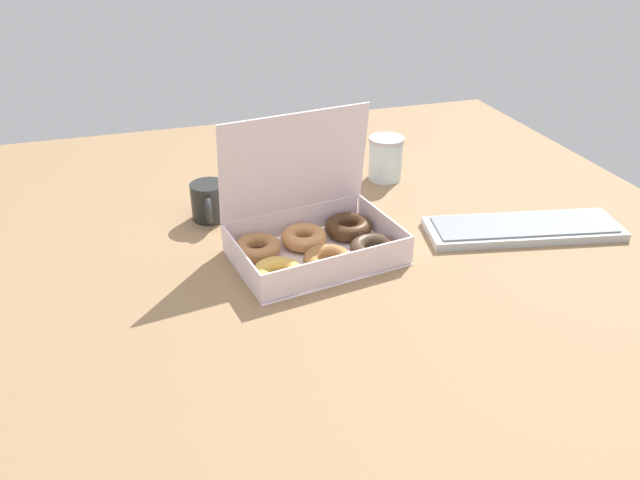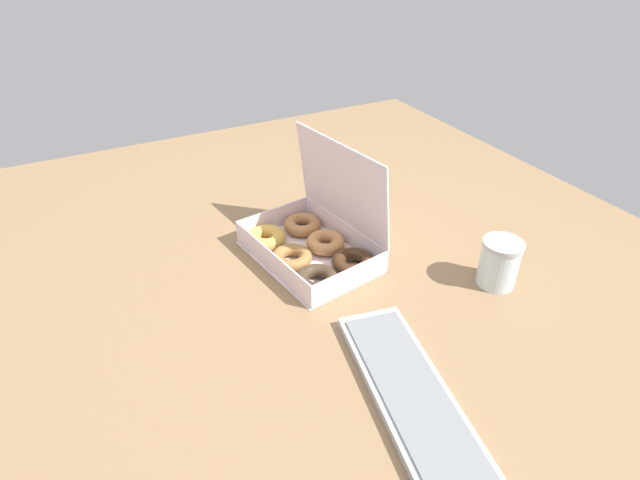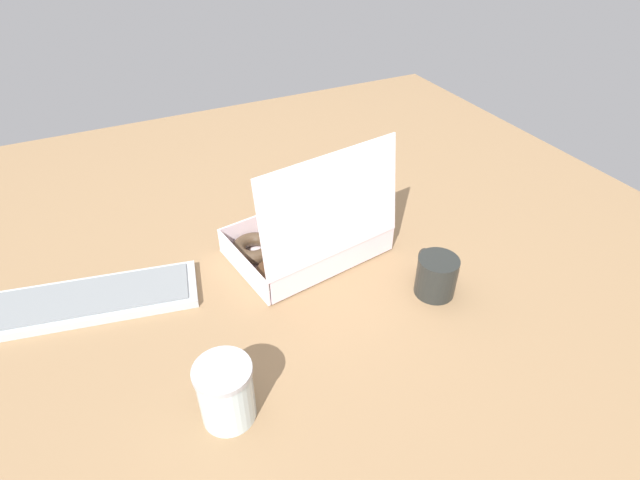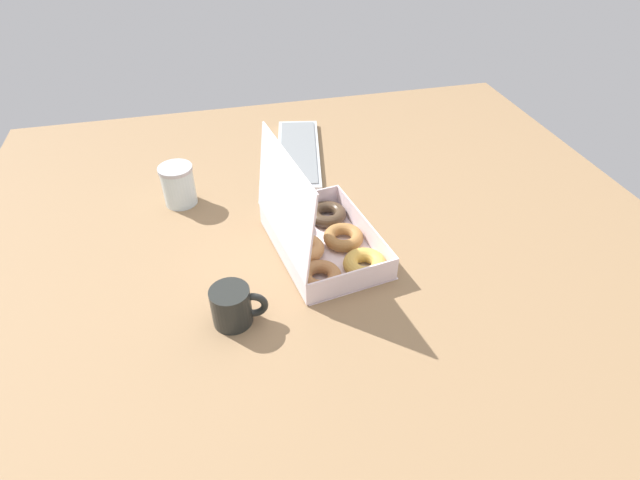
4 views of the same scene
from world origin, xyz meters
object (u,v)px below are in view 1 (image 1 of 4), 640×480
(donut_box, at_px, (314,240))
(keyboard, at_px, (523,228))
(glass_jar, at_px, (386,158))
(coffee_mug, at_px, (209,201))

(donut_box, distance_m, keyboard, 0.47)
(donut_box, xyz_separation_m, glass_jar, (0.29, 0.32, 0.02))
(keyboard, bearing_deg, coffee_mug, 157.43)
(coffee_mug, distance_m, glass_jar, 0.48)
(coffee_mug, bearing_deg, donut_box, -51.75)
(keyboard, relative_size, glass_jar, 3.94)
(keyboard, distance_m, glass_jar, 0.41)
(keyboard, height_order, glass_jar, glass_jar)
(donut_box, distance_m, coffee_mug, 0.29)
(keyboard, xyz_separation_m, glass_jar, (-0.18, 0.36, 0.05))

